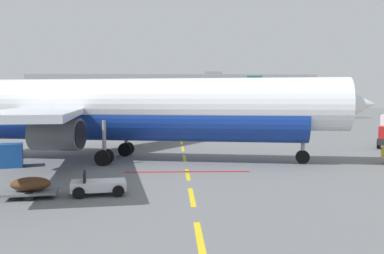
{
  "coord_description": "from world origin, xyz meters",
  "views": [
    {
      "loc": [
        17.14,
        -5.48,
        4.58
      ],
      "look_at": [
        18.57,
        27.95,
        2.5
      ],
      "focal_mm": 40.65,
      "sensor_mm": 36.0,
      "label": 1
    }
  ],
  "objects_px": {
    "airliner_mid_left": "(301,104)",
    "baggage_train": "(32,187)",
    "airliner_foreground": "(134,108)",
    "uld_cargo_container": "(10,155)"
  },
  "relations": [
    {
      "from": "baggage_train",
      "to": "uld_cargo_container",
      "type": "xyz_separation_m",
      "value": [
        -4.54,
        9.63,
        0.28
      ]
    },
    {
      "from": "uld_cargo_container",
      "to": "baggage_train",
      "type": "bearing_deg",
      "value": -64.75
    },
    {
      "from": "airliner_foreground",
      "to": "baggage_train",
      "type": "relative_size",
      "value": 3.98
    },
    {
      "from": "airliner_foreground",
      "to": "baggage_train",
      "type": "xyz_separation_m",
      "value": [
        -3.65,
        -12.53,
        -3.42
      ]
    },
    {
      "from": "airliner_mid_left",
      "to": "baggage_train",
      "type": "distance_m",
      "value": 98.61
    },
    {
      "from": "airliner_foreground",
      "to": "airliner_mid_left",
      "type": "height_order",
      "value": "airliner_foreground"
    },
    {
      "from": "baggage_train",
      "to": "uld_cargo_container",
      "type": "height_order",
      "value": "uld_cargo_container"
    },
    {
      "from": "airliner_mid_left",
      "to": "uld_cargo_container",
      "type": "distance_m",
      "value": 91.96
    },
    {
      "from": "airliner_foreground",
      "to": "baggage_train",
      "type": "distance_m",
      "value": 13.49
    },
    {
      "from": "airliner_mid_left",
      "to": "baggage_train",
      "type": "xyz_separation_m",
      "value": [
        -39.58,
        -90.27,
        -3.0
      ]
    }
  ]
}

